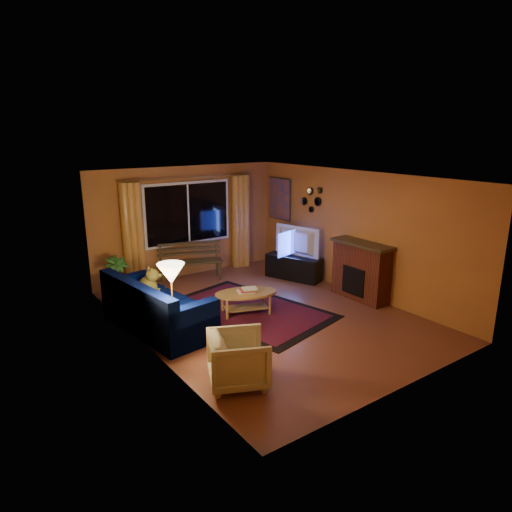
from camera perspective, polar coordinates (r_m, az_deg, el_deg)
floor at (r=8.41m, az=1.19°, el=-7.43°), size 4.50×6.00×0.02m
ceiling at (r=7.78m, az=1.29°, el=9.93°), size 4.50×6.00×0.02m
wall_back at (r=10.51m, az=-8.58°, el=4.28°), size 4.50×0.02×2.50m
wall_left at (r=6.95m, az=-13.94°, el=-1.82°), size 0.02×6.00×2.50m
wall_right at (r=9.48m, az=12.31°, el=2.88°), size 0.02×6.00×2.50m
window at (r=10.42m, az=-8.46°, el=5.30°), size 2.00×0.02×1.30m
curtain_rod at (r=10.27m, az=-8.52°, el=9.66°), size 3.20×0.03×0.03m
curtain_left at (r=9.90m, az=-15.18°, el=2.44°), size 0.36×0.36×2.24m
curtain_right at (r=11.09m, az=-2.00°, el=4.34°), size 0.36×0.36×2.24m
bench at (r=10.31m, az=-8.15°, el=-1.88°), size 1.47×0.84×0.42m
potted_plant at (r=9.34m, az=-17.00°, el=-2.77°), size 0.59×0.59×0.89m
sofa at (r=7.87m, az=-12.23°, el=-5.86°), size 1.24×2.31×0.89m
dog at (r=8.25m, az=-13.36°, el=-3.39°), size 0.34×0.43×0.43m
armchair at (r=6.13m, az=-2.21°, el=-12.50°), size 0.95×0.97×0.77m
floor_lamp at (r=6.87m, az=-10.34°, el=-6.66°), size 0.29×0.29×1.41m
rug at (r=8.59m, az=-1.02°, el=-6.77°), size 2.54×3.37×0.02m
coffee_table at (r=8.39m, az=-1.26°, el=-5.87°), size 1.47×1.47×0.42m
tv_console at (r=10.34m, az=4.74°, el=-1.42°), size 0.85×1.34×0.53m
television at (r=10.18m, az=4.81°, el=1.80°), size 0.45×1.16×0.67m
fireplace at (r=9.25m, az=12.99°, el=-1.97°), size 0.40×1.20×1.10m
mirror_cluster at (r=10.26m, az=6.93°, el=7.18°), size 0.06×0.60×0.56m
painting at (r=11.16m, az=2.97°, el=7.16°), size 0.04×0.76×0.96m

